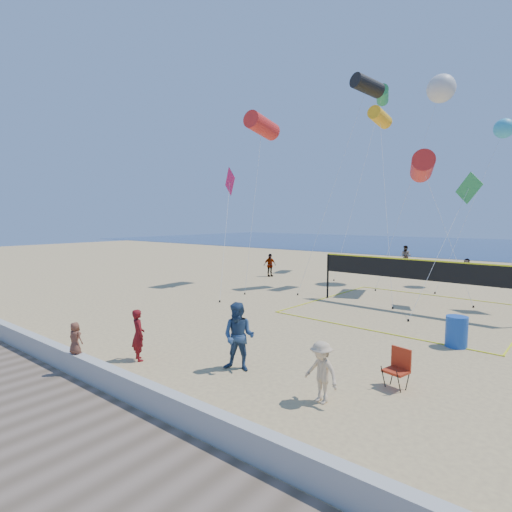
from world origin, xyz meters
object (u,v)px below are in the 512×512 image
Objects in this scene: woman at (138,335)px; camp_chair at (398,366)px; volleyball_net at (411,275)px; trash_barrel at (457,332)px.

camp_chair is at bearing -136.90° from woman.
camp_chair is 9.33m from volleyball_net.
trash_barrel is 5.46m from volleyball_net.
woman reaches higher than trash_barrel.
camp_chair is 0.12× the size of volleyball_net.
camp_chair is 4.47m from trash_barrel.
trash_barrel is (0.40, 4.45, -0.05)m from camp_chair.
camp_chair is at bearing -71.98° from volleyball_net.
woman is 1.51× the size of trash_barrel.
volleyball_net is (-2.52, 8.92, 1.09)m from camp_chair.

